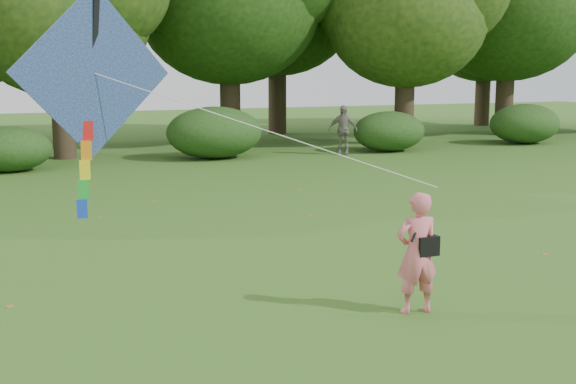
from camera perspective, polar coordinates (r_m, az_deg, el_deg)
name	(u,v)px	position (r m, az deg, el deg)	size (l,w,h in m)	color
ground	(422,333)	(9.11, 10.56, -10.92)	(100.00, 100.00, 0.00)	#265114
man_kite_flyer	(417,253)	(9.61, 10.15, -4.77)	(0.59, 0.39, 1.62)	#E76D7B
bystander_right	(343,130)	(27.36, 4.36, 4.91)	(1.09, 0.45, 1.86)	gray
crossbody_bag	(426,245)	(9.62, 10.84, -4.12)	(0.43, 0.20, 0.68)	black
flying_kite	(94,77)	(9.85, -15.10, 8.78)	(5.07, 2.42, 3.04)	#275CAB
tree_line	(144,9)	(30.72, -11.30, 13.99)	(54.70, 15.30, 9.48)	#3A2D1E
shrub_band	(111,139)	(25.10, -13.78, 4.06)	(39.15, 3.22, 1.88)	#264919
fallen_leaves	(322,228)	(14.68, 2.68, -2.83)	(10.52, 15.38, 0.01)	olive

